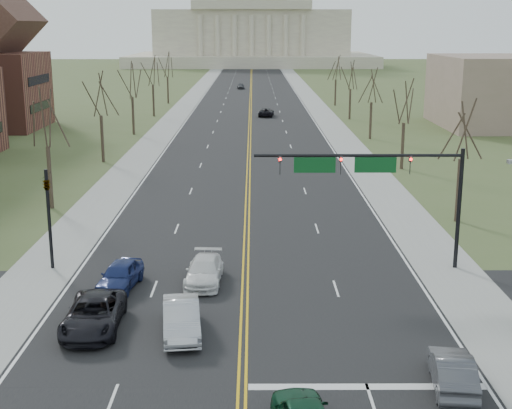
{
  "coord_description": "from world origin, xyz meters",
  "views": [
    {
      "loc": [
        0.45,
        -26.78,
        13.95
      ],
      "look_at": [
        0.64,
        17.12,
        3.0
      ],
      "focal_mm": 50.0,
      "sensor_mm": 36.0,
      "label": 1
    }
  ],
  "objects_px": {
    "car_nb_outer_lead": "(453,371)",
    "car_sb_inner_lead": "(181,318)",
    "car_sb_outer_second": "(120,275)",
    "car_far_sb": "(241,86)",
    "signal_mast": "(374,173)",
    "signal_left": "(48,208)",
    "car_sb_outer_lead": "(93,314)",
    "car_sb_inner_second": "(204,271)",
    "car_far_nb": "(266,112)"
  },
  "relations": [
    {
      "from": "car_far_nb",
      "to": "car_nb_outer_lead",
      "type": "bearing_deg",
      "value": 99.38
    },
    {
      "from": "car_nb_outer_lead",
      "to": "car_sb_outer_second",
      "type": "xyz_separation_m",
      "value": [
        -15.19,
        11.23,
        0.03
      ]
    },
    {
      "from": "car_sb_inner_lead",
      "to": "signal_left",
      "type": "bearing_deg",
      "value": 125.44
    },
    {
      "from": "car_sb_inner_second",
      "to": "car_far_nb",
      "type": "distance_m",
      "value": 77.13
    },
    {
      "from": "car_sb_inner_lead",
      "to": "car_far_nb",
      "type": "relative_size",
      "value": 0.99
    },
    {
      "from": "car_nb_outer_lead",
      "to": "car_sb_outer_lead",
      "type": "height_order",
      "value": "car_sb_outer_lead"
    },
    {
      "from": "car_sb_outer_second",
      "to": "car_far_sb",
      "type": "xyz_separation_m",
      "value": [
        4.48,
        130.22,
        -0.07
      ]
    },
    {
      "from": "car_nb_outer_lead",
      "to": "car_sb_inner_second",
      "type": "height_order",
      "value": "car_nb_outer_lead"
    },
    {
      "from": "signal_mast",
      "to": "signal_left",
      "type": "xyz_separation_m",
      "value": [
        -18.95,
        0.0,
        -2.05
      ]
    },
    {
      "from": "car_sb_inner_lead",
      "to": "signal_mast",
      "type": "bearing_deg",
      "value": 35.43
    },
    {
      "from": "car_sb_outer_lead",
      "to": "car_sb_inner_second",
      "type": "distance_m",
      "value": 7.96
    },
    {
      "from": "car_sb_outer_lead",
      "to": "car_far_sb",
      "type": "height_order",
      "value": "car_sb_outer_lead"
    },
    {
      "from": "signal_mast",
      "to": "car_far_sb",
      "type": "bearing_deg",
      "value": 94.43
    },
    {
      "from": "car_far_nb",
      "to": "signal_mast",
      "type": "bearing_deg",
      "value": 99.42
    },
    {
      "from": "car_sb_outer_second",
      "to": "car_nb_outer_lead",
      "type": "bearing_deg",
      "value": -28.52
    },
    {
      "from": "car_sb_inner_lead",
      "to": "car_sb_outer_lead",
      "type": "distance_m",
      "value": 4.26
    },
    {
      "from": "car_far_nb",
      "to": "car_sb_outer_second",
      "type": "bearing_deg",
      "value": 88.77
    },
    {
      "from": "signal_left",
      "to": "car_far_sb",
      "type": "height_order",
      "value": "signal_left"
    },
    {
      "from": "car_sb_inner_second",
      "to": "car_far_sb",
      "type": "height_order",
      "value": "car_sb_inner_second"
    },
    {
      "from": "signal_left",
      "to": "car_sb_inner_second",
      "type": "height_order",
      "value": "signal_left"
    },
    {
      "from": "car_nb_outer_lead",
      "to": "car_sb_inner_lead",
      "type": "height_order",
      "value": "car_sb_inner_lead"
    },
    {
      "from": "car_sb_outer_lead",
      "to": "car_sb_inner_second",
      "type": "height_order",
      "value": "car_sb_outer_lead"
    },
    {
      "from": "signal_left",
      "to": "car_nb_outer_lead",
      "type": "relative_size",
      "value": 1.38
    },
    {
      "from": "car_sb_inner_second",
      "to": "car_far_nb",
      "type": "bearing_deg",
      "value": 88.91
    },
    {
      "from": "signal_mast",
      "to": "car_far_nb",
      "type": "distance_m",
      "value": 74.78
    },
    {
      "from": "signal_left",
      "to": "car_sb_inner_lead",
      "type": "relative_size",
      "value": 1.26
    },
    {
      "from": "car_far_nb",
      "to": "car_far_sb",
      "type": "distance_m",
      "value": 52.65
    },
    {
      "from": "car_sb_inner_second",
      "to": "car_sb_outer_second",
      "type": "relative_size",
      "value": 1.09
    },
    {
      "from": "signal_mast",
      "to": "car_sb_inner_lead",
      "type": "height_order",
      "value": "signal_mast"
    },
    {
      "from": "signal_mast",
      "to": "signal_left",
      "type": "height_order",
      "value": "signal_mast"
    },
    {
      "from": "car_sb_inner_lead",
      "to": "car_far_nb",
      "type": "bearing_deg",
      "value": 79.32
    },
    {
      "from": "car_sb_inner_lead",
      "to": "car_far_nb",
      "type": "distance_m",
      "value": 84.06
    },
    {
      "from": "signal_left",
      "to": "car_sb_inner_second",
      "type": "bearing_deg",
      "value": -15.34
    },
    {
      "from": "car_nb_outer_lead",
      "to": "signal_mast",
      "type": "bearing_deg",
      "value": -79.3
    },
    {
      "from": "car_sb_outer_second",
      "to": "car_far_sb",
      "type": "height_order",
      "value": "car_sb_outer_second"
    },
    {
      "from": "car_sb_outer_lead",
      "to": "signal_left",
      "type": "bearing_deg",
      "value": 114.47
    },
    {
      "from": "signal_left",
      "to": "car_sb_outer_second",
      "type": "bearing_deg",
      "value": -35.83
    },
    {
      "from": "car_sb_inner_lead",
      "to": "car_sb_outer_second",
      "type": "height_order",
      "value": "car_sb_inner_lead"
    },
    {
      "from": "signal_left",
      "to": "car_nb_outer_lead",
      "type": "height_order",
      "value": "signal_left"
    },
    {
      "from": "signal_left",
      "to": "car_sb_outer_lead",
      "type": "height_order",
      "value": "signal_left"
    },
    {
      "from": "car_sb_inner_lead",
      "to": "car_far_sb",
      "type": "relative_size",
      "value": 1.21
    },
    {
      "from": "signal_mast",
      "to": "car_far_nb",
      "type": "height_order",
      "value": "signal_mast"
    },
    {
      "from": "car_sb_inner_second",
      "to": "car_far_sb",
      "type": "bearing_deg",
      "value": 92.57
    },
    {
      "from": "car_sb_inner_lead",
      "to": "car_sb_inner_second",
      "type": "relative_size",
      "value": 1.01
    },
    {
      "from": "car_far_nb",
      "to": "car_far_sb",
      "type": "bearing_deg",
      "value": -78.91
    },
    {
      "from": "car_sb_outer_second",
      "to": "signal_left",
      "type": "bearing_deg",
      "value": 152.14
    },
    {
      "from": "signal_left",
      "to": "car_sb_outer_second",
      "type": "distance_m",
      "value": 6.45
    },
    {
      "from": "car_nb_outer_lead",
      "to": "car_sb_inner_second",
      "type": "relative_size",
      "value": 0.92
    },
    {
      "from": "signal_left",
      "to": "car_nb_outer_lead",
      "type": "xyz_separation_m",
      "value": [
        19.84,
        -14.59,
        -2.98
      ]
    },
    {
      "from": "car_sb_inner_lead",
      "to": "car_sb_outer_lead",
      "type": "relative_size",
      "value": 0.87
    }
  ]
}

